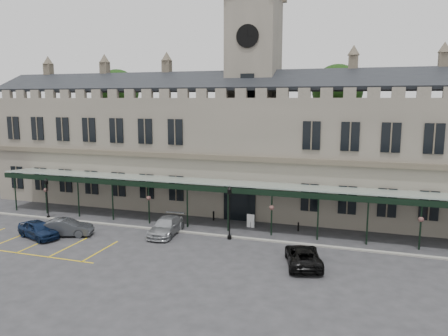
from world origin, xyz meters
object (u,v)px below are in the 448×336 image
(car_left_b, at_px, (66,227))
(sign_board, at_px, (251,221))
(station_building, at_px, (253,150))
(lamp_post_mid, at_px, (229,208))
(car_left_a, at_px, (38,229))
(clock_tower, at_px, (254,87))
(lamp_post_left, at_px, (47,195))
(car_van, at_px, (303,256))
(car_taxi, at_px, (166,226))

(car_left_b, bearing_deg, sign_board, -82.74)
(station_building, xyz_separation_m, car_left_b, (-13.11, -14.49, -5.71))
(lamp_post_mid, xyz_separation_m, car_left_a, (-15.81, -4.85, -2.01))
(clock_tower, xyz_separation_m, lamp_post_mid, (0.81, -10.96, -10.35))
(lamp_post_left, relative_size, sign_board, 3.29)
(station_building, relative_size, sign_board, 47.53)
(lamp_post_mid, bearing_deg, car_van, -30.54)
(station_building, relative_size, car_van, 11.86)
(lamp_post_left, xyz_separation_m, lamp_post_mid, (19.30, -0.56, 0.30))
(car_left_b, distance_m, car_taxi, 8.76)
(lamp_post_left, relative_size, car_left_b, 0.91)
(lamp_post_mid, distance_m, car_taxi, 6.10)
(sign_board, bearing_deg, lamp_post_left, -164.33)
(car_left_a, distance_m, car_taxi, 10.97)
(clock_tower, xyz_separation_m, car_left_a, (-15.00, -15.81, -12.35))
(lamp_post_mid, relative_size, car_van, 0.92)
(car_left_b, relative_size, car_taxi, 0.89)
(sign_board, bearing_deg, clock_tower, 109.52)
(lamp_post_left, relative_size, car_taxi, 0.81)
(station_building, relative_size, lamp_post_left, 14.45)
(clock_tower, distance_m, car_left_a, 25.05)
(clock_tower, relative_size, sign_board, 19.65)
(car_left_b, xyz_separation_m, car_taxi, (8.19, 3.09, -0.01))
(clock_tower, relative_size, car_left_a, 5.56)
(clock_tower, bearing_deg, car_left_b, -131.99)
(car_left_a, bearing_deg, sign_board, -42.06)
(clock_tower, xyz_separation_m, sign_board, (1.66, -7.07, -12.50))
(lamp_post_left, bearing_deg, station_building, 29.14)
(clock_tower, bearing_deg, sign_board, -76.77)
(lamp_post_mid, distance_m, car_left_b, 14.52)
(clock_tower, relative_size, car_van, 4.90)
(sign_board, bearing_deg, station_building, 109.68)
(clock_tower, bearing_deg, car_van, -62.96)
(car_left_b, height_order, car_van, car_left_b)
(car_taxi, relative_size, car_van, 1.02)
(car_left_a, relative_size, car_left_b, 0.98)
(car_left_b, bearing_deg, car_left_a, 103.67)
(car_left_b, relative_size, car_van, 0.90)
(station_building, height_order, car_left_b, station_building)
(sign_board, xyz_separation_m, car_taxi, (-6.58, -4.41, 0.13))
(lamp_post_left, height_order, lamp_post_mid, lamp_post_mid)
(station_building, bearing_deg, car_left_a, -133.65)
(car_taxi, xyz_separation_m, car_van, (12.58, -3.53, -0.04))
(lamp_post_mid, height_order, sign_board, lamp_post_mid)
(lamp_post_mid, height_order, car_van, lamp_post_mid)
(station_building, distance_m, car_van, 17.74)
(car_left_a, bearing_deg, clock_tower, -23.24)
(car_van, bearing_deg, lamp_post_mid, -45.52)
(lamp_post_left, distance_m, car_left_a, 6.66)
(lamp_post_left, bearing_deg, car_left_b, -37.81)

